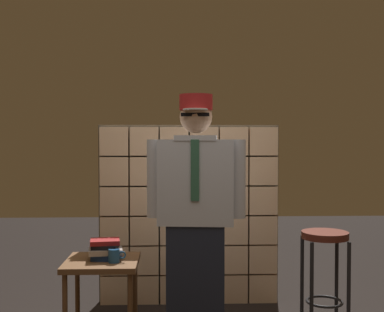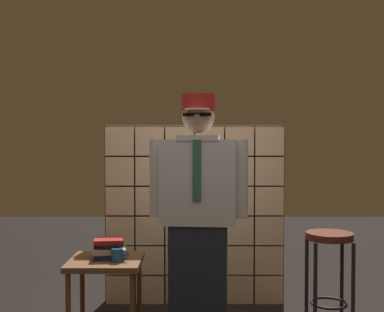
% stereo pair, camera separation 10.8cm
% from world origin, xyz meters
% --- Properties ---
extents(glass_block_wall, '(1.56, 0.10, 1.56)m').
position_xyz_m(glass_block_wall, '(-0.00, 1.16, 0.76)').
color(glass_block_wall, '#E0B78C').
rests_on(glass_block_wall, ground).
extents(standing_person, '(0.69, 0.31, 1.72)m').
position_xyz_m(standing_person, '(0.02, 0.30, 0.90)').
color(standing_person, '#1E2333').
rests_on(standing_person, ground).
extents(bar_stool, '(0.34, 0.34, 0.74)m').
position_xyz_m(bar_stool, '(0.97, 0.47, 0.55)').
color(bar_stool, '#592319').
rests_on(bar_stool, ground).
extents(side_table, '(0.52, 0.52, 0.54)m').
position_xyz_m(side_table, '(-0.65, 0.48, 0.47)').
color(side_table, brown).
rests_on(side_table, ground).
extents(book_stack, '(0.26, 0.22, 0.14)m').
position_xyz_m(book_stack, '(-0.62, 0.49, 0.61)').
color(book_stack, navy).
rests_on(book_stack, side_table).
extents(coffee_mug, '(0.13, 0.08, 0.09)m').
position_xyz_m(coffee_mug, '(-0.55, 0.39, 0.59)').
color(coffee_mug, navy).
rests_on(coffee_mug, side_table).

